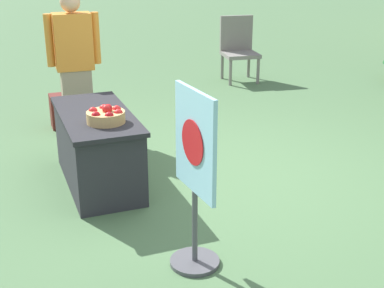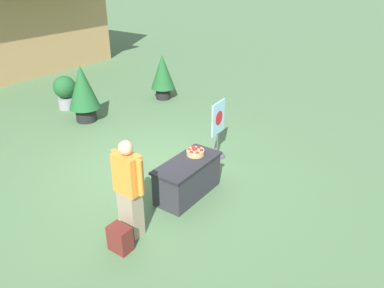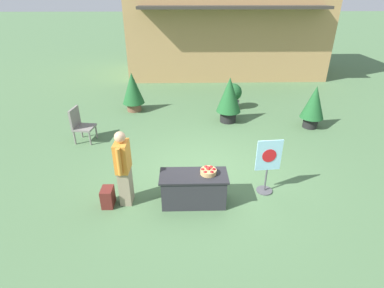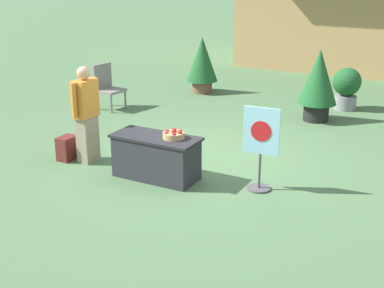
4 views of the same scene
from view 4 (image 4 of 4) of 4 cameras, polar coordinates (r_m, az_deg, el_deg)
name	(u,v)px [view 4 (image 4 of 4)]	position (r m, az deg, el deg)	size (l,w,h in m)	color
ground_plane	(205,159)	(9.43, 1.42, -1.62)	(120.00, 120.00, 0.00)	#4C7047
display_table	(156,157)	(8.54, -3.84, -1.38)	(1.41, 0.64, 0.70)	#2D2D33
apple_basket	(173,135)	(8.28, -1.99, 1.01)	(0.34, 0.34, 0.16)	tan
person_visitor	(86,114)	(9.25, -11.24, 3.14)	(0.28, 0.61, 1.67)	gray
backpack	(67,148)	(9.59, -13.17, -0.43)	(0.24, 0.34, 0.42)	maroon
poster_board	(261,146)	(8.03, 7.33, -0.24)	(0.56, 0.36, 1.30)	#4C4C51
patio_chair	(107,85)	(12.67, -9.07, 6.25)	(0.62, 0.62, 1.04)	gray
potted_plant_far_left	(347,87)	(12.97, 16.16, 5.91)	(0.65, 0.65, 0.98)	gray
potted_plant_far_right	(318,81)	(11.79, 13.33, 6.55)	(0.83, 0.83, 1.56)	black
potted_plant_near_right	(202,62)	(14.07, 1.09, 8.74)	(0.81, 0.81, 1.45)	brown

